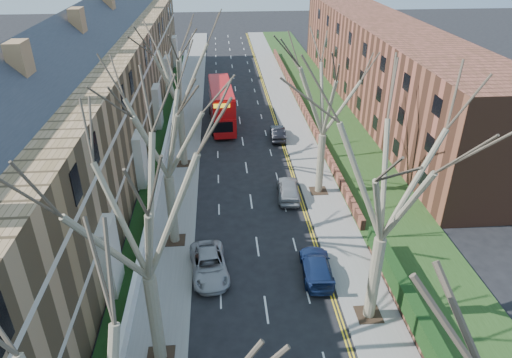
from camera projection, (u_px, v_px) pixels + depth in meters
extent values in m
cube|color=slate|center=(187.00, 121.00, 52.04)|extent=(3.00, 102.00, 0.12)
cube|color=slate|center=(291.00, 118.00, 52.91)|extent=(3.00, 102.00, 0.12)
cube|color=olive|center=(94.00, 105.00, 42.12)|extent=(9.00, 78.00, 10.00)
cube|color=#2D3138|center=(82.00, 39.00, 39.25)|extent=(4.67, 78.00, 4.67)
cube|color=beige|center=(145.00, 119.00, 43.15)|extent=(0.12, 78.00, 0.35)
cube|color=beige|center=(140.00, 83.00, 41.48)|extent=(0.12, 78.00, 0.35)
cube|color=brown|center=(382.00, 65.00, 54.88)|extent=(8.00, 54.00, 10.00)
cube|color=brown|center=(300.00, 102.00, 56.29)|extent=(0.35, 54.00, 0.90)
cube|color=white|center=(166.00, 146.00, 44.65)|extent=(0.30, 78.00, 1.00)
cube|color=#1F3914|center=(329.00, 116.00, 53.19)|extent=(6.00, 102.00, 0.06)
cylinder|color=#6F664F|center=(155.00, 320.00, 21.90)|extent=(0.64, 0.64, 5.25)
cube|color=#2D2116|center=(161.00, 357.00, 23.15)|extent=(1.40, 1.40, 0.05)
cylinder|color=#6F664F|center=(172.00, 210.00, 30.69)|extent=(0.64, 0.64, 5.07)
cube|color=#2D2116|center=(175.00, 240.00, 31.90)|extent=(1.40, 1.40, 0.05)
cylinder|color=#6F664F|center=(182.00, 138.00, 41.15)|extent=(0.60, 0.60, 5.25)
cube|color=#2D2116|center=(185.00, 164.00, 42.40)|extent=(1.40, 1.40, 0.05)
cylinder|color=#6F664F|center=(374.00, 279.00, 24.47)|extent=(0.64, 0.64, 5.25)
cube|color=#2D2116|center=(368.00, 314.00, 25.72)|extent=(1.40, 1.40, 0.05)
cylinder|color=#6F664F|center=(320.00, 164.00, 36.77)|extent=(0.60, 0.60, 5.07)
cube|color=#2D2116|center=(318.00, 191.00, 37.97)|extent=(1.40, 1.40, 0.05)
cube|color=#A80C0D|center=(222.00, 112.00, 50.85)|extent=(2.87, 10.39, 2.06)
cube|color=#A80C0D|center=(221.00, 95.00, 49.92)|extent=(2.84, 9.87, 1.87)
cube|color=black|center=(222.00, 109.00, 50.65)|extent=(2.85, 9.57, 0.84)
cube|color=black|center=(221.00, 95.00, 49.87)|extent=(2.84, 9.36, 0.84)
imported|color=#9D9DA2|center=(209.00, 265.00, 28.71)|extent=(2.73, 5.01, 1.33)
imported|color=navy|center=(317.00, 266.00, 28.60)|extent=(2.10, 4.60, 1.31)
imported|color=gray|center=(289.00, 189.00, 36.99)|extent=(2.13, 4.51, 1.49)
imported|color=black|center=(278.00, 133.00, 47.53)|extent=(1.57, 4.07, 1.32)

